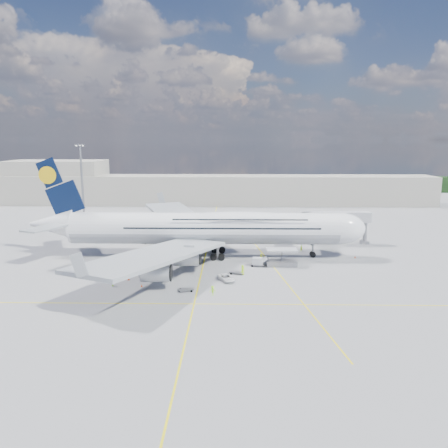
{
  "coord_description": "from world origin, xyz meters",
  "views": [
    {
      "loc": [
        6.24,
        -88.41,
        26.74
      ],
      "look_at": [
        4.44,
        8.0,
        8.12
      ],
      "focal_mm": 35.0,
      "sensor_mm": 36.0,
      "label": 1
    }
  ],
  "objects_px": {
    "dolly_back": "(116,267)",
    "cone_nose": "(355,257)",
    "crew_nose": "(301,248)",
    "crew_tug": "(213,291)",
    "baggage_tug": "(165,277)",
    "jet_bridge": "(325,220)",
    "catering_truck_outer": "(165,218)",
    "cone_wing_right_inner": "(129,279)",
    "light_mast": "(82,185)",
    "cone_tail": "(80,260)",
    "crew_loader": "(261,258)",
    "airliner": "(206,228)",
    "dolly_row_c": "(186,290)",
    "dolly_nose_near": "(258,262)",
    "dolly_nose_far": "(237,272)",
    "crew_wing": "(112,282)",
    "cone_wing_right_outer": "(142,286)",
    "crew_van": "(243,270)",
    "service_van": "(226,278)",
    "dolly_row_a": "(85,275)",
    "catering_truck_inner": "(154,236)",
    "cargo_loader": "(281,260)",
    "dolly_row_b": "(137,269)",
    "cone_wing_left_inner": "(178,248)",
    "cone_wing_left_outer": "(152,238)"
  },
  "relations": [
    {
      "from": "crew_nose",
      "to": "cone_tail",
      "type": "relative_size",
      "value": 2.63
    },
    {
      "from": "dolly_back",
      "to": "cone_wing_right_outer",
      "type": "bearing_deg",
      "value": -43.65
    },
    {
      "from": "cone_wing_right_inner",
      "to": "crew_loader",
      "type": "bearing_deg",
      "value": 27.44
    },
    {
      "from": "dolly_nose_near",
      "to": "dolly_back",
      "type": "bearing_deg",
      "value": -159.18
    },
    {
      "from": "airliner",
      "to": "dolly_row_b",
      "type": "distance_m",
      "value": 19.83
    },
    {
      "from": "catering_truck_inner",
      "to": "cone_wing_right_outer",
      "type": "xyz_separation_m",
      "value": [
        3.84,
        -34.84,
        -1.64
      ]
    },
    {
      "from": "cargo_loader",
      "to": "cone_tail",
      "type": "height_order",
      "value": "cargo_loader"
    },
    {
      "from": "dolly_back",
      "to": "cone_wing_right_inner",
      "type": "bearing_deg",
      "value": -45.78
    },
    {
      "from": "light_mast",
      "to": "cone_tail",
      "type": "bearing_deg",
      "value": -73.0
    },
    {
      "from": "service_van",
      "to": "cone_wing_right_outer",
      "type": "height_order",
      "value": "service_van"
    },
    {
      "from": "cargo_loader",
      "to": "crew_wing",
      "type": "xyz_separation_m",
      "value": [
        -32.77,
        -14.26,
        -0.44
      ]
    },
    {
      "from": "dolly_back",
      "to": "catering_truck_outer",
      "type": "distance_m",
      "value": 52.57
    },
    {
      "from": "dolly_nose_far",
      "to": "crew_wing",
      "type": "bearing_deg",
      "value": -139.44
    },
    {
      "from": "dolly_row_c",
      "to": "dolly_nose_near",
      "type": "bearing_deg",
      "value": 24.53
    },
    {
      "from": "dolly_row_b",
      "to": "crew_van",
      "type": "bearing_deg",
      "value": -21.26
    },
    {
      "from": "jet_bridge",
      "to": "catering_truck_outer",
      "type": "bearing_deg",
      "value": 147.36
    },
    {
      "from": "crew_nose",
      "to": "crew_tug",
      "type": "height_order",
      "value": "crew_tug"
    },
    {
      "from": "dolly_nose_far",
      "to": "cone_nose",
      "type": "distance_m",
      "value": 30.14
    },
    {
      "from": "airliner",
      "to": "baggage_tug",
      "type": "relative_size",
      "value": 26.65
    },
    {
      "from": "dolly_back",
      "to": "airliner",
      "type": "bearing_deg",
      "value": 43.59
    },
    {
      "from": "crew_loader",
      "to": "crew_wing",
      "type": "height_order",
      "value": "crew_loader"
    },
    {
      "from": "cone_wing_left_outer",
      "to": "cone_tail",
      "type": "xyz_separation_m",
      "value": [
        -12.08,
        -23.15,
        0.03
      ]
    },
    {
      "from": "light_mast",
      "to": "cone_tail",
      "type": "xyz_separation_m",
      "value": [
        12.08,
        -39.5,
        -12.92
      ]
    },
    {
      "from": "cargo_loader",
      "to": "service_van",
      "type": "height_order",
      "value": "cargo_loader"
    },
    {
      "from": "crew_loader",
      "to": "cone_tail",
      "type": "bearing_deg",
      "value": -142.27
    },
    {
      "from": "crew_wing",
      "to": "dolly_row_a",
      "type": "bearing_deg",
      "value": 46.42
    },
    {
      "from": "crew_wing",
      "to": "cone_tail",
      "type": "bearing_deg",
      "value": 30.59
    },
    {
      "from": "dolly_row_a",
      "to": "crew_wing",
      "type": "height_order",
      "value": "crew_wing"
    },
    {
      "from": "jet_bridge",
      "to": "catering_truck_outer",
      "type": "xyz_separation_m",
      "value": [
        -45.29,
        29.01,
        -4.84
      ]
    },
    {
      "from": "cargo_loader",
      "to": "jet_bridge",
      "type": "bearing_deg",
      "value": 54.25
    },
    {
      "from": "airliner",
      "to": "cone_wing_right_outer",
      "type": "relative_size",
      "value": 157.43
    },
    {
      "from": "dolly_back",
      "to": "cone_nose",
      "type": "relative_size",
      "value": 7.0
    },
    {
      "from": "light_mast",
      "to": "dolly_row_b",
      "type": "xyz_separation_m",
      "value": [
        26.97,
        -48.45,
        -12.3
      ]
    },
    {
      "from": "catering_truck_inner",
      "to": "crew_wing",
      "type": "distance_m",
      "value": 34.6
    },
    {
      "from": "airliner",
      "to": "cone_tail",
      "type": "relative_size",
      "value": 133.65
    },
    {
      "from": "cone_tail",
      "to": "crew_van",
      "type": "bearing_deg",
      "value": -14.29
    },
    {
      "from": "dolly_back",
      "to": "cone_wing_left_inner",
      "type": "bearing_deg",
      "value": 70.76
    },
    {
      "from": "dolly_nose_far",
      "to": "cone_wing_left_outer",
      "type": "distance_m",
      "value": 39.4
    },
    {
      "from": "crew_loader",
      "to": "cone_wing_left_inner",
      "type": "height_order",
      "value": "crew_loader"
    },
    {
      "from": "catering_truck_outer",
      "to": "cone_wing_left_inner",
      "type": "relative_size",
      "value": 12.19
    },
    {
      "from": "dolly_row_a",
      "to": "airliner",
      "type": "bearing_deg",
      "value": 47.17
    },
    {
      "from": "airliner",
      "to": "cone_tail",
      "type": "distance_m",
      "value": 29.29
    },
    {
      "from": "cone_wing_right_outer",
      "to": "crew_nose",
      "type": "bearing_deg",
      "value": 38.57
    },
    {
      "from": "jet_bridge",
      "to": "dolly_nose_far",
      "type": "xyz_separation_m",
      "value": [
        -22.59,
        -24.23,
        -6.53
      ]
    },
    {
      "from": "cone_wing_left_inner",
      "to": "cone_tail",
      "type": "distance_m",
      "value": 23.58
    },
    {
      "from": "crew_nose",
      "to": "cone_wing_right_inner",
      "type": "height_order",
      "value": "crew_nose"
    },
    {
      "from": "airliner",
      "to": "service_van",
      "type": "bearing_deg",
      "value": -74.73
    },
    {
      "from": "baggage_tug",
      "to": "jet_bridge",
      "type": "bearing_deg",
      "value": 18.98
    },
    {
      "from": "catering_truck_inner",
      "to": "crew_wing",
      "type": "height_order",
      "value": "catering_truck_inner"
    },
    {
      "from": "dolly_row_c",
      "to": "dolly_nose_near",
      "type": "distance_m",
      "value": 21.19
    }
  ]
}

